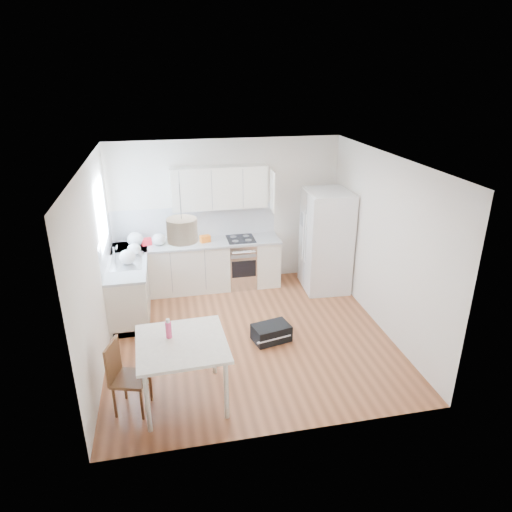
{
  "coord_description": "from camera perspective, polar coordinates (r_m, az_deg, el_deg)",
  "views": [
    {
      "loc": [
        -1.12,
        -5.96,
        3.82
      ],
      "look_at": [
        0.2,
        0.4,
        1.15
      ],
      "focal_mm": 32.0,
      "sensor_mm": 36.0,
      "label": 1
    }
  ],
  "objects": [
    {
      "name": "floor",
      "position": [
        7.17,
        -0.91,
        -9.84
      ],
      "size": [
        4.2,
        4.2,
        0.0
      ],
      "primitive_type": "plane",
      "color": "brown",
      "rests_on": "ground"
    },
    {
      "name": "ceiling",
      "position": [
        6.17,
        -1.06,
        11.89
      ],
      "size": [
        4.2,
        4.2,
        0.0
      ],
      "primitive_type": "plane",
      "rotation": [
        3.14,
        0.0,
        0.0
      ],
      "color": "white",
      "rests_on": "wall_back"
    },
    {
      "name": "wall_back",
      "position": [
        8.51,
        -3.65,
        5.43
      ],
      "size": [
        4.2,
        0.0,
        4.2
      ],
      "primitive_type": "plane",
      "rotation": [
        1.57,
        0.0,
        0.0
      ],
      "color": "white",
      "rests_on": "floor"
    },
    {
      "name": "wall_left",
      "position": [
        6.53,
        -19.4,
        -1.22
      ],
      "size": [
        0.0,
        4.2,
        4.2
      ],
      "primitive_type": "plane",
      "rotation": [
        1.57,
        0.0,
        1.57
      ],
      "color": "white",
      "rests_on": "floor"
    },
    {
      "name": "wall_right",
      "position": [
        7.22,
        15.64,
        1.47
      ],
      "size": [
        0.0,
        4.2,
        4.2
      ],
      "primitive_type": "plane",
      "rotation": [
        1.57,
        0.0,
        -1.57
      ],
      "color": "white",
      "rests_on": "floor"
    },
    {
      "name": "window_glassblock",
      "position": [
        7.47,
        -18.73,
        5.07
      ],
      "size": [
        0.02,
        1.0,
        1.0
      ],
      "primitive_type": "cube",
      "color": "#BFE0F9",
      "rests_on": "wall_left"
    },
    {
      "name": "cabinets_back",
      "position": [
        8.48,
        -7.21,
        -1.32
      ],
      "size": [
        3.0,
        0.6,
        0.88
      ],
      "primitive_type": "cube",
      "color": "silver",
      "rests_on": "floor"
    },
    {
      "name": "cabinets_left",
      "position": [
        7.95,
        -15.48,
        -3.68
      ],
      "size": [
        0.6,
        1.8,
        0.88
      ],
      "primitive_type": "cube",
      "color": "silver",
      "rests_on": "floor"
    },
    {
      "name": "counter_back",
      "position": [
        8.31,
        -7.37,
        1.59
      ],
      "size": [
        3.02,
        0.64,
        0.04
      ],
      "primitive_type": "cube",
      "color": "#A3A6A8",
      "rests_on": "cabinets_back"
    },
    {
      "name": "counter_left",
      "position": [
        7.77,
        -15.83,
        -0.63
      ],
      "size": [
        0.64,
        1.82,
        0.04
      ],
      "primitive_type": "cube",
      "color": "#A3A6A8",
      "rests_on": "cabinets_left"
    },
    {
      "name": "backsplash_back",
      "position": [
        8.49,
        -7.64,
        4.24
      ],
      "size": [
        3.0,
        0.01,
        0.58
      ],
      "primitive_type": "cube",
      "color": "white",
      "rests_on": "wall_back"
    },
    {
      "name": "backsplash_left",
      "position": [
        7.69,
        -18.25,
        1.33
      ],
      "size": [
        0.01,
        1.8,
        0.58
      ],
      "primitive_type": "cube",
      "color": "white",
      "rests_on": "wall_left"
    },
    {
      "name": "upper_cabinets",
      "position": [
        8.2,
        -4.62,
        8.55
      ],
      "size": [
        1.7,
        0.32,
        0.75
      ],
      "primitive_type": "cube",
      "color": "silver",
      "rests_on": "wall_back"
    },
    {
      "name": "range_oven",
      "position": [
        8.57,
        -1.88,
        -0.89
      ],
      "size": [
        0.5,
        0.61,
        0.88
      ],
      "primitive_type": null,
      "color": "silver",
      "rests_on": "floor"
    },
    {
      "name": "sink",
      "position": [
        7.71,
        -15.86,
        -0.67
      ],
      "size": [
        0.5,
        0.8,
        0.16
      ],
      "primitive_type": null,
      "color": "silver",
      "rests_on": "counter_left"
    },
    {
      "name": "refrigerator",
      "position": [
        8.41,
        8.82,
        1.93
      ],
      "size": [
        0.92,
        0.96,
        1.85
      ],
      "primitive_type": null,
      "rotation": [
        0.0,
        0.0,
        -0.05
      ],
      "color": "white",
      "rests_on": "floor"
    },
    {
      "name": "dining_table",
      "position": [
        5.6,
        -9.24,
        -11.4
      ],
      "size": [
        1.1,
        1.1,
        0.83
      ],
      "rotation": [
        0.0,
        0.0,
        0.04
      ],
      "color": "beige",
      "rests_on": "floor"
    },
    {
      "name": "dining_chair",
      "position": [
        5.74,
        -15.37,
        -14.41
      ],
      "size": [
        0.48,
        0.48,
        0.92
      ],
      "primitive_type": null,
      "rotation": [
        0.0,
        0.0,
        -0.3
      ],
      "color": "#4B2A16",
      "rests_on": "floor"
    },
    {
      "name": "drink_bottle",
      "position": [
        5.59,
        -10.89,
        -8.87
      ],
      "size": [
        0.08,
        0.08,
        0.25
      ],
      "primitive_type": "cylinder",
      "rotation": [
        0.0,
        0.0,
        -0.12
      ],
      "color": "#E74073",
      "rests_on": "dining_table"
    },
    {
      "name": "gym_bag",
      "position": [
        6.99,
        1.92,
        -9.56
      ],
      "size": [
        0.61,
        0.47,
        0.25
      ],
      "primitive_type": "cube",
      "rotation": [
        0.0,
        0.0,
        0.22
      ],
      "color": "black",
      "rests_on": "floor"
    },
    {
      "name": "pendant_lamp",
      "position": [
        5.08,
        -9.22,
        3.2
      ],
      "size": [
        0.39,
        0.39,
        0.26
      ],
      "primitive_type": "cylinder",
      "rotation": [
        0.0,
        0.0,
        -0.18
      ],
      "color": "#C1B194",
      "rests_on": "ceiling"
    },
    {
      "name": "grocery_bag_a",
      "position": [
        8.29,
        -14.86,
        2.04
      ],
      "size": [
        0.28,
        0.24,
        0.25
      ],
      "primitive_type": "ellipsoid",
      "color": "white",
      "rests_on": "counter_back"
    },
    {
      "name": "grocery_bag_b",
      "position": [
        8.23,
        -12.06,
        2.03
      ],
      "size": [
        0.24,
        0.21,
        0.22
      ],
      "primitive_type": "ellipsoid",
      "color": "white",
      "rests_on": "counter_back"
    },
    {
      "name": "grocery_bag_c",
      "position": [
        8.34,
        -8.76,
        2.54
      ],
      "size": [
        0.25,
        0.21,
        0.22
      ],
      "primitive_type": "ellipsoid",
      "color": "white",
      "rests_on": "counter_back"
    },
    {
      "name": "grocery_bag_d",
      "position": [
        7.92,
        -15.0,
        0.85
      ],
      "size": [
        0.22,
        0.19,
        0.2
      ],
      "primitive_type": "ellipsoid",
      "color": "white",
      "rests_on": "counter_back"
    },
    {
      "name": "grocery_bag_e",
      "position": [
        7.56,
        -15.79,
        -0.13
      ],
      "size": [
        0.26,
        0.22,
        0.24
      ],
      "primitive_type": "ellipsoid",
      "color": "white",
      "rests_on": "counter_left"
    },
    {
      "name": "snack_orange",
      "position": [
        8.28,
        -6.37,
        2.16
      ],
      "size": [
        0.2,
        0.15,
        0.12
      ],
      "primitive_type": "cube",
      "rotation": [
        0.0,
        0.0,
        0.25
      ],
      "color": "orange",
      "rests_on": "counter_back"
    },
    {
      "name": "snack_yellow",
      "position": [
        8.29,
        -10.07,
        1.92
      ],
      "size": [
        0.18,
        0.13,
        0.11
      ],
      "primitive_type": "cube",
      "rotation": [
        0.0,
        0.0,
        -0.16
      ],
      "color": "#ECF526",
      "rests_on": "counter_back"
    },
    {
      "name": "snack_red",
      "position": [
        8.31,
        -13.55,
        1.74
      ],
      "size": [
        0.2,
        0.14,
        0.12
      ],
      "primitive_type": "cube",
      "rotation": [
        0.0,
        0.0,
        0.19
      ],
      "color": "red",
      "rests_on": "counter_back"
    }
  ]
}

